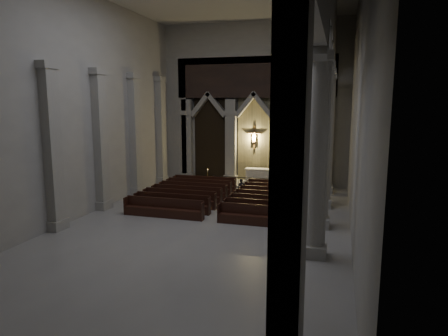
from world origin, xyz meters
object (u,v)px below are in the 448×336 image
at_px(candle_stand_right, 288,186).
at_px(pews, 228,200).
at_px(altar, 259,176).
at_px(candle_stand_left, 208,181).
at_px(worshipper, 241,189).
at_px(altar_rail, 245,181).

relative_size(candle_stand_right, pews, 0.14).
height_order(altar, pews, altar).
distance_m(candle_stand_left, pews, 5.95).
distance_m(candle_stand_right, worshipper, 4.04).
distance_m(altar, altar_rail, 2.25).
relative_size(candle_stand_left, pews, 0.13).
bearing_deg(pews, candle_stand_left, 120.59).
xyz_separation_m(candle_stand_left, candle_stand_right, (6.03, -0.20, 0.04)).
distance_m(candle_stand_left, candle_stand_right, 6.03).
bearing_deg(candle_stand_right, worshipper, -131.34).
distance_m(altar_rail, worshipper, 2.54).
distance_m(altar_rail, pews, 4.42).
bearing_deg(pews, altar, 84.74).
height_order(candle_stand_right, worshipper, candle_stand_right).
relative_size(altar, pews, 0.21).
height_order(pews, worshipper, worshipper).
xyz_separation_m(altar_rail, candle_stand_right, (3.00, 0.51, -0.24)).
bearing_deg(candle_stand_right, candle_stand_left, 178.07).
relative_size(altar_rail, worshipper, 3.73).
bearing_deg(candle_stand_right, pews, -121.44).
height_order(altar_rail, candle_stand_right, candle_stand_right).
bearing_deg(pews, candle_stand_right, 58.56).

